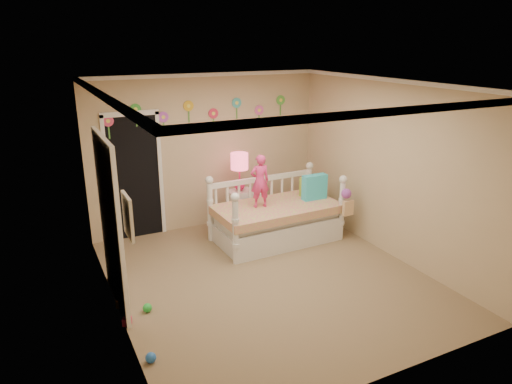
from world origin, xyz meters
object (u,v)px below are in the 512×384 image
daybed (276,208)px  table_lamp (239,166)px  child (260,181)px  nightstand (240,209)px

daybed → table_lamp: table_lamp is taller
child → table_lamp: child is taller
nightstand → table_lamp: bearing=-99.7°
child → table_lamp: size_ratio=1.30×
daybed → child: child is taller
daybed → child: 0.56m
child → nightstand: 0.97m
child → table_lamp: bearing=-80.4°
nightstand → daybed: bearing=-62.4°
daybed → child: size_ratio=2.38×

